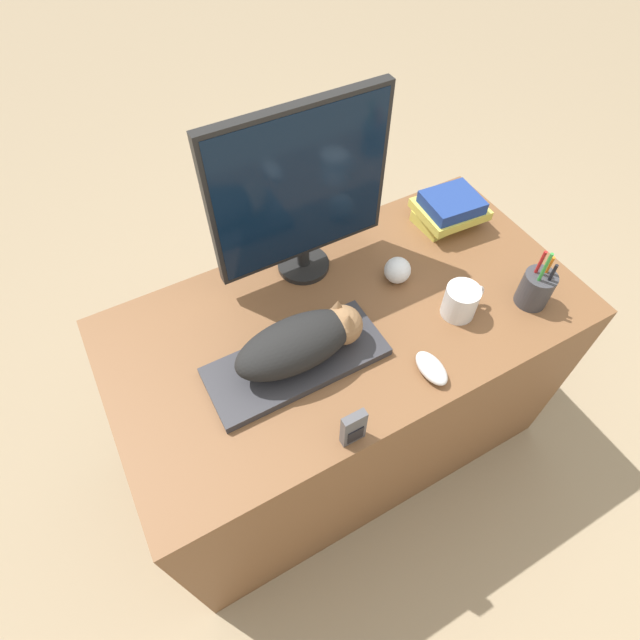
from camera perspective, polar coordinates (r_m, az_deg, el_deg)
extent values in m
plane|color=#998466|center=(1.89, 7.90, -20.76)|extent=(12.00, 12.00, 0.00)
cube|color=brown|center=(1.66, 2.74, -7.32)|extent=(1.31, 0.68, 0.73)
cube|color=#2D2D33|center=(1.26, -2.71, -4.75)|extent=(0.45, 0.18, 0.02)
ellipsoid|color=black|center=(1.19, -2.84, -2.83)|extent=(0.31, 0.14, 0.13)
sphere|color=olive|center=(1.24, 2.59, -0.57)|extent=(0.10, 0.10, 0.10)
cone|color=olive|center=(1.18, 3.29, -0.04)|extent=(0.04, 0.04, 0.04)
cone|color=olive|center=(1.21, 2.06, 1.64)|extent=(0.04, 0.04, 0.04)
cylinder|color=black|center=(1.47, -1.91, 6.36)|extent=(0.15, 0.15, 0.02)
cylinder|color=black|center=(1.44, -1.95, 7.42)|extent=(0.04, 0.04, 0.06)
cube|color=black|center=(1.28, -2.24, 14.92)|extent=(0.49, 0.03, 0.44)
cube|color=black|center=(1.28, -2.05, 14.70)|extent=(0.46, 0.01, 0.41)
ellipsoid|color=silver|center=(1.27, 12.62, -5.39)|extent=(0.06, 0.11, 0.04)
cylinder|color=silver|center=(1.38, 15.75, 2.05)|extent=(0.09, 0.09, 0.09)
torus|color=silver|center=(1.40, 17.17, 2.73)|extent=(0.06, 0.01, 0.06)
cylinder|color=#38383D|center=(1.47, 23.41, 3.28)|extent=(0.09, 0.09, 0.10)
cylinder|color=orange|center=(1.45, 24.37, 4.92)|extent=(0.01, 0.01, 0.12)
cylinder|color=#B21E1E|center=(1.43, 23.50, 5.22)|extent=(0.01, 0.01, 0.14)
cylinder|color=#338C38|center=(1.41, 23.93, 4.67)|extent=(0.01, 0.01, 0.16)
cylinder|color=black|center=(1.43, 24.66, 4.10)|extent=(0.01, 0.01, 0.12)
sphere|color=silver|center=(1.43, 8.85, 5.64)|extent=(0.08, 0.08, 0.08)
cube|color=#4C4C51|center=(1.12, 3.83, -12.21)|extent=(0.06, 0.02, 0.11)
cube|color=black|center=(1.13, 4.09, -13.00)|extent=(0.04, 0.00, 0.05)
cube|color=#CCC14C|center=(1.65, 14.08, 11.44)|extent=(0.19, 0.13, 0.04)
cube|color=#CCC14C|center=(1.63, 14.63, 12.16)|extent=(0.21, 0.18, 0.03)
cube|color=navy|center=(1.60, 14.84, 12.86)|extent=(0.17, 0.15, 0.04)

